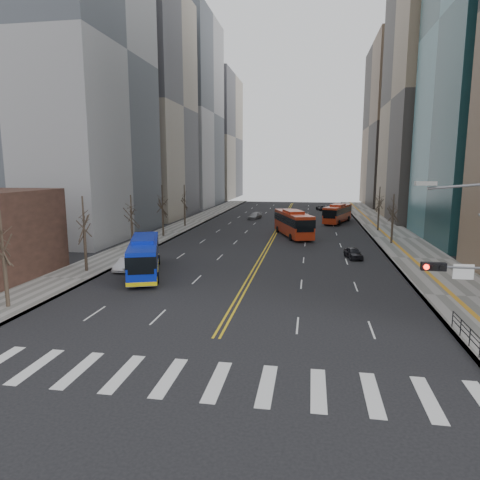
# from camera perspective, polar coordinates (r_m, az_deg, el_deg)

# --- Properties ---
(ground) EXTENTS (220.00, 220.00, 0.00)m
(ground) POSITION_cam_1_polar(r_m,az_deg,el_deg) (21.62, -6.29, -17.98)
(ground) COLOR black
(sidewalk_right) EXTENTS (7.00, 130.00, 0.15)m
(sidewalk_right) POSITION_cam_1_polar(r_m,az_deg,el_deg) (65.32, 20.06, 0.26)
(sidewalk_right) COLOR slate
(sidewalk_right) RESTS_ON ground
(sidewalk_left) EXTENTS (5.00, 130.00, 0.15)m
(sidewalk_left) POSITION_cam_1_polar(r_m,az_deg,el_deg) (67.80, -9.45, 1.04)
(sidewalk_left) COLOR slate
(sidewalk_left) RESTS_ON ground
(crosswalk) EXTENTS (26.70, 4.00, 0.01)m
(crosswalk) POSITION_cam_1_polar(r_m,az_deg,el_deg) (21.61, -6.29, -17.96)
(crosswalk) COLOR silver
(crosswalk) RESTS_ON ground
(centerline) EXTENTS (0.55, 100.00, 0.01)m
(centerline) POSITION_cam_1_polar(r_m,az_deg,el_deg) (74.28, 5.25, 1.81)
(centerline) COLOR gold
(centerline) RESTS_ON ground
(office_towers) EXTENTS (83.00, 134.00, 58.00)m
(office_towers) POSITION_cam_1_polar(r_m,az_deg,el_deg) (88.19, 6.27, 18.61)
(office_towers) COLOR #969698
(office_towers) RESTS_ON ground
(pedestrian_railing) EXTENTS (0.06, 6.06, 1.02)m
(pedestrian_railing) POSITION_cam_1_polar(r_m,az_deg,el_deg) (27.57, 28.33, -11.01)
(pedestrian_railing) COLOR black
(pedestrian_railing) RESTS_ON sidewalk_right
(street_trees) EXTENTS (35.20, 47.20, 7.60)m
(street_trees) POSITION_cam_1_polar(r_m,az_deg,el_deg) (54.67, -3.84, 4.19)
(street_trees) COLOR #32271E
(street_trees) RESTS_ON ground
(blue_bus) EXTENTS (6.35, 12.09, 3.47)m
(blue_bus) POSITION_cam_1_polar(r_m,az_deg,el_deg) (41.67, -12.65, -1.95)
(blue_bus) COLOR #0C23B5
(blue_bus) RESTS_ON ground
(red_bus_near) EXTENTS (6.46, 12.51, 3.85)m
(red_bus_near) POSITION_cam_1_polar(r_m,az_deg,el_deg) (63.51, 7.10, 2.40)
(red_bus_near) COLOR #A52911
(red_bus_near) RESTS_ON ground
(red_bus_far) EXTENTS (5.80, 11.18, 3.47)m
(red_bus_far) POSITION_cam_1_polar(r_m,az_deg,el_deg) (80.64, 12.88, 3.60)
(red_bus_far) COLOR #A52911
(red_bus_far) RESTS_ON ground
(car_white) EXTENTS (1.39, 3.78, 1.23)m
(car_white) POSITION_cam_1_polar(r_m,az_deg,el_deg) (43.73, -14.90, -3.12)
(car_white) COLOR silver
(car_white) RESTS_ON ground
(car_dark_mid) EXTENTS (2.15, 3.85, 1.24)m
(car_dark_mid) POSITION_cam_1_polar(r_m,az_deg,el_deg) (49.40, 14.87, -1.68)
(car_dark_mid) COLOR black
(car_dark_mid) RESTS_ON ground
(car_silver) EXTENTS (2.88, 4.74, 1.28)m
(car_silver) POSITION_cam_1_polar(r_m,az_deg,el_deg) (84.93, 1.99, 3.25)
(car_silver) COLOR gray
(car_silver) RESTS_ON ground
(car_dark_far) EXTENTS (2.88, 4.30, 1.10)m
(car_dark_far) POSITION_cam_1_polar(r_m,az_deg,el_deg) (103.87, 10.83, 4.19)
(car_dark_far) COLOR black
(car_dark_far) RESTS_ON ground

